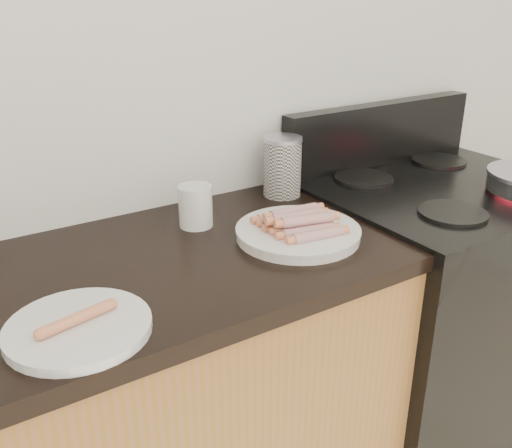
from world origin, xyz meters
TOP-DOWN VIEW (x-y plane):
  - wall_back at (0.00, 2.00)m, footprint 4.00×0.04m
  - stove at (0.78, 1.68)m, footprint 0.76×0.65m
  - stove_panel at (0.78, 1.96)m, footprint 0.76×0.06m
  - burner_near_left at (0.61, 1.51)m, footprint 0.18×0.18m
  - burner_far_left at (0.61, 1.84)m, footprint 0.18×0.18m
  - burner_far_right at (0.95, 1.84)m, footprint 0.18×0.18m
  - main_plate at (0.20, 1.63)m, footprint 0.32×0.32m
  - side_plate at (-0.37, 1.51)m, footprint 0.30×0.30m
  - hotdog_pile at (0.20, 1.63)m, footprint 0.13×0.20m
  - plain_sausages at (-0.37, 1.51)m, footprint 0.14×0.05m
  - canister at (0.34, 1.90)m, footprint 0.11×0.11m
  - mug at (0.02, 1.83)m, footprint 0.11×0.11m

SIDE VIEW (x-z plane):
  - stove at x=0.78m, z-range 0.00..0.91m
  - side_plate at x=-0.37m, z-range 0.90..0.92m
  - main_plate at x=0.20m, z-range 0.90..0.92m
  - burner_near_left at x=0.61m, z-range 0.91..0.92m
  - burner_far_left at x=0.61m, z-range 0.91..0.92m
  - burner_far_right at x=0.95m, z-range 0.91..0.92m
  - plain_sausages at x=-0.37m, z-range 0.92..0.94m
  - hotdog_pile at x=0.20m, z-range 0.92..0.97m
  - mug at x=0.02m, z-range 0.90..1.01m
  - canister at x=0.34m, z-range 0.90..1.07m
  - stove_panel at x=0.78m, z-range 0.91..1.11m
  - wall_back at x=0.00m, z-range 0.00..2.60m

